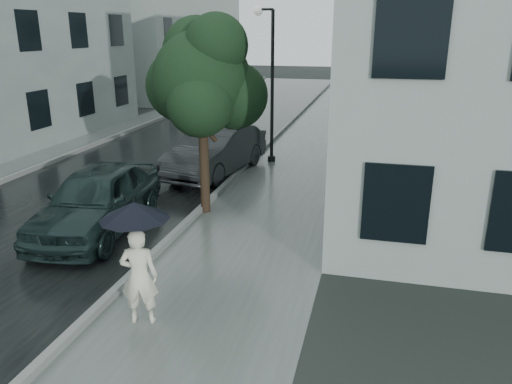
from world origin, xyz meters
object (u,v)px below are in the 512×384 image
(car_near, at_px, (97,199))
(car_far, at_px, (216,150))
(pedestrian, at_px, (139,276))
(street_tree, at_px, (203,79))
(lamp_post, at_px, (268,76))

(car_near, bearing_deg, car_far, 72.81)
(pedestrian, distance_m, car_far, 9.05)
(pedestrian, xyz_separation_m, car_far, (-1.65, 8.90, -0.04))
(street_tree, height_order, car_far, street_tree)
(pedestrian, xyz_separation_m, lamp_post, (-0.33, 10.96, 2.25))
(lamp_post, height_order, car_near, lamp_post)
(pedestrian, distance_m, car_near, 4.41)
(pedestrian, xyz_separation_m, car_near, (-2.80, 3.41, -0.04))
(lamp_post, distance_m, car_far, 3.35)
(car_far, bearing_deg, street_tree, -66.22)
(pedestrian, height_order, lamp_post, lamp_post)
(street_tree, relative_size, car_near, 1.09)
(car_near, bearing_deg, lamp_post, 66.53)
(pedestrian, distance_m, street_tree, 6.04)
(street_tree, bearing_deg, car_near, -136.16)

